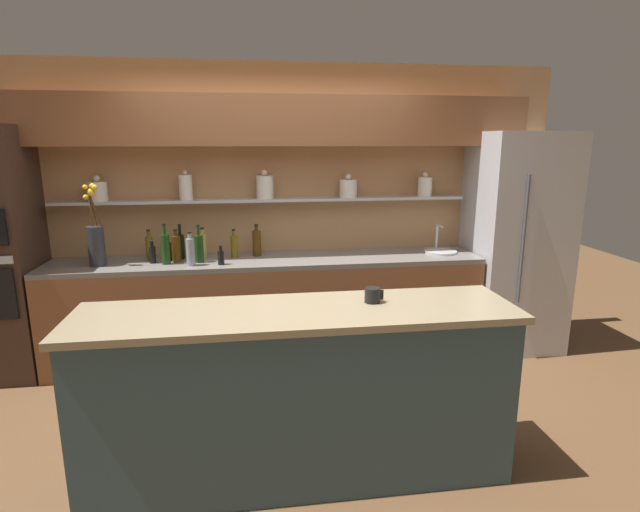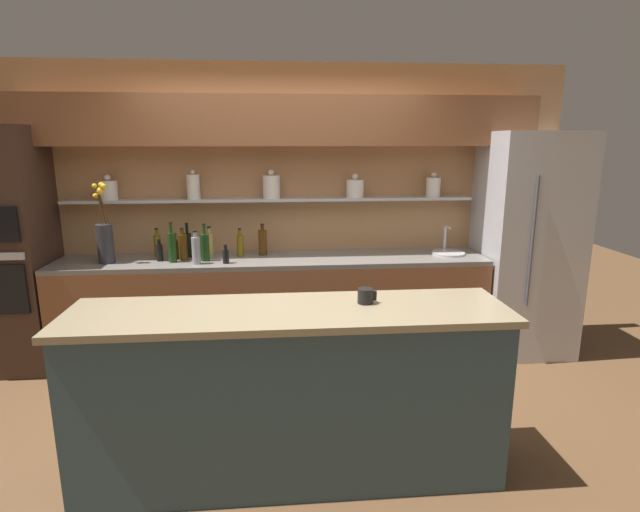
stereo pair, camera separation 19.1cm
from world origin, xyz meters
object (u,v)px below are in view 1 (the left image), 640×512
object	(u,v)px
bottle_sauce_4	(152,254)
bottle_wine_7	(165,248)
bottle_sauce_0	(221,257)
bottle_wine_6	(199,248)
sink_fixture	(440,250)
bottle_spirit_8	(257,243)
flower_vase	(96,241)
bottle_spirit_2	(203,245)
bottle_spirit_1	(191,251)
coffee_mug	(373,295)
bottle_oil_11	(149,247)
bottle_spirit_3	(176,248)
bottle_wine_5	(181,246)
refrigerator	(516,243)
bottle_oil_10	(169,250)
bottle_oil_9	(234,246)

from	to	relation	value
bottle_sauce_4	bottle_wine_7	xyz separation A→B (m)	(0.12, -0.05, 0.05)
bottle_sauce_0	bottle_wine_6	xyz separation A→B (m)	(-0.18, 0.11, 0.05)
sink_fixture	bottle_spirit_8	distance (m)	1.68
bottle_sauce_4	bottle_wine_6	world-z (taller)	bottle_wine_6
flower_vase	bottle_spirit_2	size ratio (longest dim) A/B	2.53
bottle_spirit_1	coffee_mug	size ratio (longest dim) A/B	2.61
bottle_sauce_0	bottle_wine_6	bearing A→B (deg)	148.57
bottle_wine_6	bottle_wine_7	xyz separation A→B (m)	(-0.27, -0.03, 0.01)
bottle_spirit_1	bottle_oil_11	world-z (taller)	bottle_spirit_1
bottle_spirit_3	bottle_wine_5	bearing A→B (deg)	79.44
bottle_wine_5	bottle_spirit_2	bearing A→B (deg)	1.58
bottle_sauce_4	bottle_oil_11	xyz separation A→B (m)	(-0.05, 0.16, 0.03)
bottle_sauce_4	bottle_spirit_3	bearing A→B (deg)	5.41
coffee_mug	bottle_oil_11	bearing A→B (deg)	131.50
refrigerator	bottle_sauce_4	xyz separation A→B (m)	(-3.26, 0.01, -0.00)
bottle_oil_10	coffee_mug	world-z (taller)	bottle_oil_10
refrigerator	bottle_oil_10	bearing A→B (deg)	178.17
bottle_wine_7	bottle_oil_11	world-z (taller)	bottle_wine_7
bottle_spirit_3	bottle_oil_9	world-z (taller)	bottle_spirit_3
sink_fixture	bottle_sauce_0	bearing A→B (deg)	-174.88
bottle_wine_5	bottle_oil_11	size ratio (longest dim) A/B	1.18
bottle_sauce_4	coffee_mug	distance (m)	2.18
sink_fixture	flower_vase	bearing A→B (deg)	-178.68
bottle_wine_7	bottle_sauce_0	bearing A→B (deg)	-10.73
bottle_wine_7	refrigerator	bearing A→B (deg)	0.77
flower_vase	bottle_spirit_8	bearing A→B (deg)	7.95
bottle_sauce_0	bottle_spirit_3	size ratio (longest dim) A/B	0.58
bottle_oil_10	coffee_mug	xyz separation A→B (m)	(1.38, -1.68, 0.06)
bottle_wine_5	sink_fixture	bearing A→B (deg)	-2.33
bottle_wine_6	bottle_spirit_8	world-z (taller)	bottle_wine_6
bottle_spirit_3	bottle_oil_9	bearing A→B (deg)	11.43
bottle_spirit_2	flower_vase	bearing A→B (deg)	-168.58
bottle_spirit_2	bottle_spirit_3	distance (m)	0.24
bottle_spirit_1	flower_vase	bearing A→B (deg)	172.04
refrigerator	bottle_wine_6	size ratio (longest dim) A/B	6.21
bottle_sauce_4	bottle_oil_9	world-z (taller)	bottle_oil_9
flower_vase	bottle_sauce_0	size ratio (longest dim) A/B	4.16
bottle_spirit_2	bottle_wine_6	size ratio (longest dim) A/B	0.83
bottle_spirit_8	bottle_oil_9	size ratio (longest dim) A/B	1.12
refrigerator	bottle_spirit_3	world-z (taller)	refrigerator
flower_vase	bottle_spirit_2	distance (m)	0.86
bottle_spirit_1	coffee_mug	world-z (taller)	bottle_spirit_1
bottle_wine_5	bottle_wine_7	world-z (taller)	bottle_wine_7
sink_fixture	bottle_oil_11	bearing A→B (deg)	177.33
bottle_spirit_1	bottle_spirit_8	bearing A→B (deg)	27.86
sink_fixture	bottle_wine_6	world-z (taller)	bottle_wine_6
flower_vase	bottle_wine_6	world-z (taller)	flower_vase
bottle_sauce_0	bottle_oil_10	xyz separation A→B (m)	(-0.45, 0.23, 0.02)
bottle_sauce_0	bottle_wine_5	xyz separation A→B (m)	(-0.36, 0.27, 0.05)
flower_vase	sink_fixture	bearing A→B (deg)	1.32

